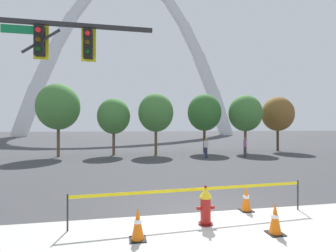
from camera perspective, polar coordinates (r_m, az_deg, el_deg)
name	(u,v)px	position (r m, az deg, el deg)	size (l,w,h in m)	color
ground_plane	(202,216)	(7.35, 7.81, -19.81)	(240.00, 240.00, 0.00)	#3D3D3F
fire_hydrant	(205,206)	(6.67, 8.57, -17.65)	(0.46, 0.48, 0.99)	#5E0F0D
caution_tape_barrier	(196,196)	(6.92, 6.38, -15.60)	(6.44, 0.39, 0.88)	#232326
traffic_cone_by_hydrant	(138,224)	(5.86, -6.93, -21.32)	(0.36, 0.36, 0.73)	black
traffic_cone_mid_sidewalk	(275,219)	(6.58, 23.31, -18.88)	(0.36, 0.36, 0.73)	black
traffic_cone_curb_edge	(246,199)	(7.92, 17.45, -15.62)	(0.36, 0.36, 0.73)	black
traffic_signal_gantry	(30,73)	(8.63, -28.98, 10.54)	(5.02, 0.44, 6.00)	#232326
monument_arch	(130,63)	(68.68, -8.63, 14.13)	(56.89, 2.86, 43.84)	silver
tree_far_left	(58,107)	(22.21, -23.80, 4.05)	(3.41, 3.41, 5.97)	brown
tree_left_mid	(114,116)	(22.06, -12.32, 2.20)	(2.81, 2.81, 4.92)	brown
tree_center_left	(156,113)	(21.96, -2.80, 3.06)	(3.09, 3.09, 5.40)	brown
tree_center_right	(204,113)	(23.88, 8.32, 3.06)	(3.17, 3.17, 5.55)	#473323
tree_right_mid	(245,113)	(24.67, 17.27, 2.80)	(3.11, 3.11, 5.45)	brown
tree_far_right	(278,114)	(27.40, 23.80, 2.53)	(3.12, 3.12, 5.46)	#473323
pedestrian_walking_left	(206,148)	(19.74, 8.70, -4.93)	(0.39, 0.32, 1.59)	#232847
pedestrian_standing_center	(245,147)	(21.07, 17.21, -4.62)	(0.30, 0.39, 1.59)	#38383D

